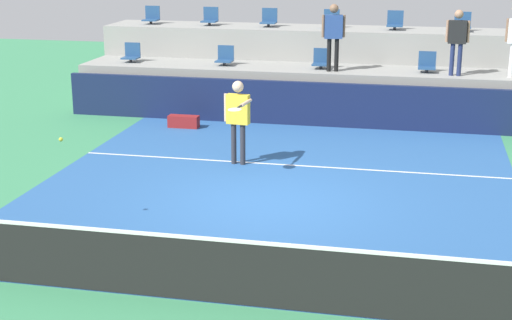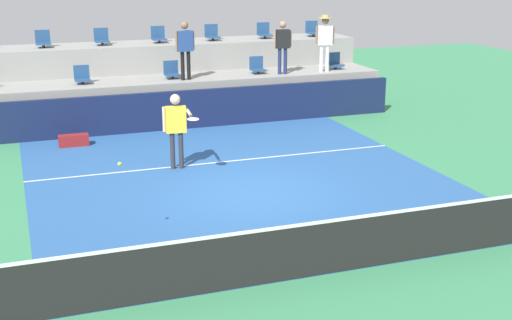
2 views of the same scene
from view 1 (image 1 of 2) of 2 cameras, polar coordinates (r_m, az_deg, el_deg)
ground_plane at (r=13.79m, az=0.83°, el=-3.18°), size 40.00×40.00×0.00m
court_inner_paint at (r=14.71m, az=1.60°, el=-1.91°), size 9.00×10.00×0.01m
court_service_line at (r=16.03m, az=2.53°, el=-0.38°), size 9.00×0.06×0.00m
tennis_net at (r=9.99m, az=-3.75°, el=-7.92°), size 10.48×0.08×1.07m
sponsor_backboard at (r=19.35m, az=4.37°, el=4.14°), size 13.00×0.16×1.10m
seating_tier_lower at (r=20.60m, az=4.88°, el=5.08°), size 13.00×1.80×1.25m
seating_tier_upper at (r=22.28m, az=5.52°, el=7.02°), size 13.00×1.80×2.10m
stadium_chair_lower_far_left at (r=21.69m, az=-9.19°, el=7.75°), size 0.44×0.40×0.52m
stadium_chair_lower_left at (r=20.88m, az=-2.31°, el=7.61°), size 0.44×0.40×0.52m
stadium_chair_lower_center at (r=20.39m, az=4.86°, el=7.36°), size 0.44×0.40×0.52m
stadium_chair_lower_right at (r=20.23m, az=12.54°, el=6.97°), size 0.44×0.40×0.52m
stadium_chair_upper_far_left at (r=23.27m, az=-7.73°, el=10.48°), size 0.44×0.40×0.52m
stadium_chair_upper_left at (r=22.73m, az=-3.41°, el=10.46°), size 0.44×0.40×0.52m
stadium_chair_upper_mid_left at (r=22.33m, az=0.97°, el=10.38°), size 0.44×0.40×0.52m
stadium_chair_upper_center at (r=22.05m, az=5.59°, el=10.24°), size 0.44×0.40×0.52m
stadium_chair_upper_mid_right at (r=21.92m, az=10.25°, el=10.02°), size 0.44×0.40×0.52m
stadium_chair_upper_right at (r=21.93m, az=15.04°, el=9.74°), size 0.44×0.40×0.52m
tennis_player at (r=15.81m, az=-1.35°, el=3.44°), size 0.62×1.26×1.76m
spectator_leaning_on_rail at (r=19.86m, az=5.75°, el=9.48°), size 0.60×0.26×1.70m
spectator_in_grey at (r=19.76m, az=14.68°, el=8.82°), size 0.58×0.23×1.62m
tennis_ball at (r=12.63m, az=-14.24°, el=1.48°), size 0.07×0.07×0.07m
equipment_bag at (r=19.27m, az=-5.38°, el=2.85°), size 0.76×0.28×0.30m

